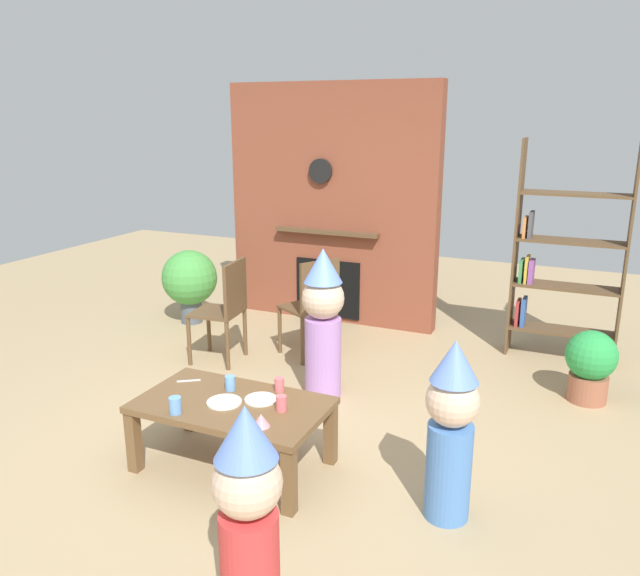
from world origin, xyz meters
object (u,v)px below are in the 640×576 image
Objects in this scene: coffee_table at (232,412)px; child_with_cone_hat at (248,516)px; paper_cup_near_left at (230,383)px; dining_chair_middle at (314,302)px; potted_plant_tall at (590,363)px; paper_cup_near_right at (279,384)px; paper_plate_rear at (261,399)px; birthday_cake_slice at (261,420)px; child_by_the_chairs at (323,319)px; child_in_pink at (451,426)px; paper_cup_far_left at (281,403)px; paper_plate_front at (224,402)px; paper_cup_center at (175,405)px; potted_plant_short at (190,280)px; dining_chair_left at (226,305)px; bookshelf at (561,261)px.

coffee_table is 1.11× the size of child_with_cone_hat.
paper_cup_near_left is 0.10× the size of dining_chair_middle.
dining_chair_middle is 1.63× the size of potted_plant_tall.
paper_plate_rear is (-0.04, -0.16, -0.04)m from paper_cup_near_right.
birthday_cake_slice is 1.37m from child_by_the_chairs.
birthday_cake_slice is at bearing 11.36° from child_in_pink.
paper_cup_far_left is 0.09× the size of child_in_pink.
potted_plant_tall is (1.95, 1.87, -0.07)m from coffee_table.
paper_plate_front is 0.21× the size of child_in_pink.
coffee_table is at bearing 148.18° from birthday_cake_slice.
child_with_cone_hat reaches higher than birthday_cake_slice.
child_with_cone_hat is (0.95, -0.79, 0.06)m from paper_cup_center.
child_in_pink is 1.82× the size of potted_plant_tall.
birthday_cake_slice is 0.13× the size of potted_plant_short.
paper_cup_near_right is 0.17m from paper_plate_rear.
dining_chair_middle reaches higher than birthday_cake_slice.
child_in_pink is (1.30, 0.05, 0.16)m from coffee_table.
paper_cup_near_left is 1.55m from dining_chair_left.
dining_chair_left is (-2.25, 1.39, -0.02)m from child_in_pink.
paper_cup_far_left is 0.08× the size of child_by_the_chairs.
bookshelf is at bearing 59.51° from paper_cup_near_right.
child_by_the_chairs is at bearing 77.87° from paper_cup_center.
paper_cup_far_left is 0.17× the size of potted_plant_tall.
paper_cup_near_right is at bearing -120.49° from bookshelf.
bookshelf is 2.11× the size of dining_chair_middle.
bookshelf is 3.13m from paper_cup_near_left.
dining_chair_middle is at bearing 98.06° from paper_plate_front.
paper_cup_far_left is at bearing -0.65° from child_in_pink.
paper_cup_near_left is 0.93× the size of birthday_cake_slice.
birthday_cake_slice reaches higher than paper_plate_front.
child_by_the_chairs is at bearing 158.39° from dining_chair_left.
paper_cup_near_right reaches higher than coffee_table.
paper_cup_near_left is 2.71m from potted_plant_short.
paper_plate_rear is 0.19× the size of child_in_pink.
paper_cup_center is 1.06× the size of paper_cup_far_left.
paper_cup_far_left is at bearing -15.88° from paper_cup_near_left.
paper_plate_front is at bearing 2.03° from child_with_cone_hat.
coffee_table is 11.35× the size of birthday_cake_slice.
paper_cup_center is at bearing -130.75° from coffee_table.
dining_chair_middle is at bearing -50.05° from child_in_pink.
potted_plant_tall is at bearing 44.42° from paper_cup_center.
child_by_the_chairs reaches higher than birthday_cake_slice.
coffee_table is at bearing -0.00° from child_in_pink.
child_in_pink is (1.40, -0.10, 0.05)m from paper_cup_near_left.
dining_chair_left is 2.94m from potted_plant_tall.
dining_chair_left and dining_chair_middle have the same top height.
dining_chair_left is (-0.95, 1.44, 0.14)m from coffee_table.
paper_cup_center is 2.08m from dining_chair_middle.
paper_plate_rear is 0.35× the size of potted_plant_tall.
bookshelf is 9.82× the size of paper_plate_rear.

